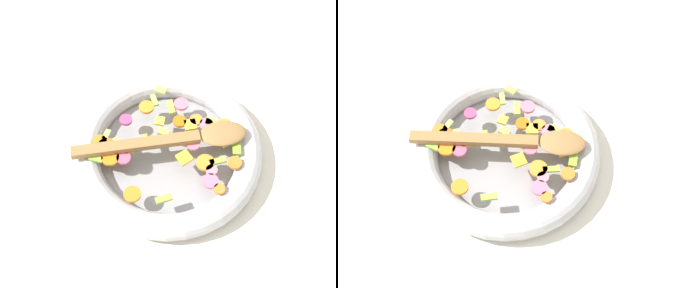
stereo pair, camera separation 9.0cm
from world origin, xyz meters
The scene contains 4 objects.
ground_plane centered at (0.00, 0.00, 0.00)m, with size 4.00×4.00×0.00m, color silver.
skillet centered at (0.00, 0.00, 0.02)m, with size 0.37×0.37×0.05m.
chopped_vegetables centered at (0.00, 0.00, 0.05)m, with size 0.26×0.27×0.01m.
wooden_spoon centered at (0.01, 0.02, 0.06)m, with size 0.23×0.30×0.01m.
Camera 1 is at (0.33, -0.32, 0.82)m, focal length 50.00 mm.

